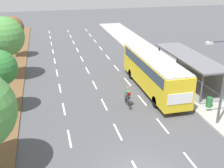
# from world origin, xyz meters

# --- Properties ---
(median_strip) EXTENTS (2.60, 52.00, 0.12)m
(median_strip) POSITION_xyz_m (-8.30, 20.00, 0.06)
(median_strip) COLOR brown
(median_strip) RESTS_ON ground
(sidewalk_right) EXTENTS (4.50, 52.00, 0.15)m
(sidewalk_right) POSITION_xyz_m (9.25, 20.00, 0.07)
(sidewalk_right) COLOR #ADAAA3
(sidewalk_right) RESTS_ON ground
(lane_divider_left) EXTENTS (0.14, 47.72, 0.01)m
(lane_divider_left) POSITION_xyz_m (-3.50, 18.36, 0.00)
(lane_divider_left) COLOR white
(lane_divider_left) RESTS_ON ground
(lane_divider_center) EXTENTS (0.14, 47.72, 0.01)m
(lane_divider_center) POSITION_xyz_m (0.00, 18.36, 0.00)
(lane_divider_center) COLOR white
(lane_divider_center) RESTS_ON ground
(lane_divider_right) EXTENTS (0.14, 47.72, 0.01)m
(lane_divider_right) POSITION_xyz_m (3.50, 18.36, 0.00)
(lane_divider_right) COLOR white
(lane_divider_right) RESTS_ON ground
(bus_shelter) EXTENTS (2.90, 10.21, 2.86)m
(bus_shelter) POSITION_xyz_m (9.53, 11.89, 1.87)
(bus_shelter) COLOR gray
(bus_shelter) RESTS_ON sidewalk_right
(bus) EXTENTS (2.54, 11.29, 3.37)m
(bus) POSITION_xyz_m (5.25, 11.22, 2.07)
(bus) COLOR yellow
(bus) RESTS_ON ground
(cyclist) EXTENTS (0.46, 1.82, 1.71)m
(cyclist) POSITION_xyz_m (1.92, 8.49, 0.79)
(cyclist) COLOR black
(cyclist) RESTS_ON ground
(median_tree_third) EXTENTS (4.04, 4.04, 6.49)m
(median_tree_third) POSITION_xyz_m (-8.47, 17.66, 4.58)
(median_tree_third) COLOR brown
(median_tree_third) RESTS_ON median_strip
(median_tree_fourth) EXTENTS (2.85, 2.85, 5.35)m
(median_tree_fourth) POSITION_xyz_m (-8.33, 25.56, 4.02)
(median_tree_fourth) COLOR brown
(median_tree_fourth) RESTS_ON median_strip
(streetlight) EXTENTS (1.91, 0.24, 6.50)m
(streetlight) POSITION_xyz_m (7.42, 3.91, 3.89)
(streetlight) COLOR #4C4C51
(streetlight) RESTS_ON sidewalk_right
(trash_bin) EXTENTS (0.52, 0.52, 0.85)m
(trash_bin) POSITION_xyz_m (8.45, 6.44, 0.57)
(trash_bin) COLOR #286B38
(trash_bin) RESTS_ON sidewalk_right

